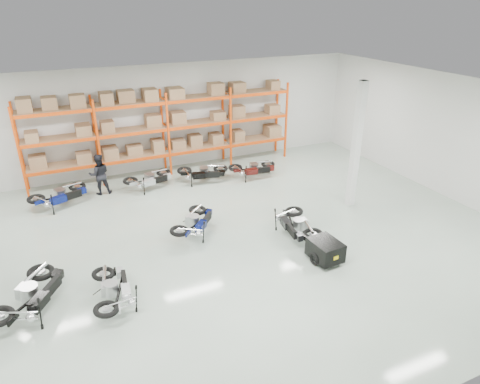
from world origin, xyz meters
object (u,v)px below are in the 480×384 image
moto_silver_left (113,286)px  trailer (325,250)px  moto_back_c (203,169)px  moto_black_far_left (30,290)px  moto_back_b (149,176)px  person_back (99,174)px  moto_touring_right (296,220)px  moto_blue_centre (195,218)px  moto_back_a (60,192)px  moto_back_d (253,166)px

moto_silver_left → trailer: moto_silver_left is taller
moto_silver_left → moto_back_c: (4.63, 6.38, 0.01)m
moto_back_c → moto_silver_left: bearing=159.5°
moto_black_far_left → trailer: bearing=-156.3°
moto_silver_left → moto_black_far_left: 1.92m
moto_black_far_left → moto_back_b: size_ratio=1.17×
moto_back_c → person_back: 4.04m
moto_touring_right → trailer: bearing=-80.7°
moto_back_c → person_back: bearing=97.7°
moto_blue_centre → moto_back_c: (1.68, 3.89, 0.01)m
moto_back_a → moto_back_c: moto_back_a is taller
moto_back_a → moto_silver_left: bearing=166.5°
moto_blue_centre → moto_silver_left: bearing=81.6°
moto_silver_left → moto_back_a: (-0.85, 6.40, 0.03)m
moto_back_b → moto_back_d: bearing=-112.1°
moto_back_b → moto_back_c: moto_back_c is taller
moto_back_c → trailer: bearing=-154.8°
trailer → moto_silver_left: bearing=170.6°
moto_black_far_left → moto_touring_right: bearing=-144.4°
moto_blue_centre → moto_back_b: bearing=-41.9°
moto_silver_left → person_back: 6.96m
trailer → moto_back_b: bearing=111.3°
moto_blue_centre → moto_black_far_left: size_ratio=0.87×
moto_touring_right → moto_back_d: (0.91, 4.95, -0.02)m
moto_black_far_left → moto_touring_right: 7.68m
moto_silver_left → trailer: (5.82, -0.60, -0.15)m
moto_back_a → moto_back_c: size_ratio=1.02×
moto_back_b → moto_black_far_left: bearing=131.7°
moto_blue_centre → trailer: moto_blue_centre is taller
moto_black_far_left → moto_blue_centre: bearing=-125.7°
moto_black_far_left → moto_back_a: moto_black_far_left is taller
trailer → person_back: person_back is taller
trailer → moto_back_c: bearing=96.1°
moto_back_b → moto_back_d: moto_back_d is taller
moto_back_d → moto_silver_left: bearing=138.7°
trailer → moto_blue_centre: bearing=129.3°
trailer → moto_back_c: moto_back_c is taller
moto_silver_left → moto_black_far_left: moto_black_far_left is taller
moto_back_b → person_back: (-1.84, 0.30, 0.27)m
moto_blue_centre → moto_back_c: moto_back_c is taller
trailer → person_back: bearing=121.0°
moto_black_far_left → moto_back_a: 5.95m
moto_blue_centre → person_back: 5.01m
moto_silver_left → person_back: (0.64, 6.92, 0.26)m
moto_blue_centre → moto_back_d: 5.12m
moto_back_d → person_back: person_back is taller
moto_blue_centre → moto_touring_right: size_ratio=0.96×
moto_blue_centre → moto_touring_right: moto_touring_right is taller
person_back → moto_back_c: bearing=174.8°
moto_back_b → moto_touring_right: bearing=-162.3°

